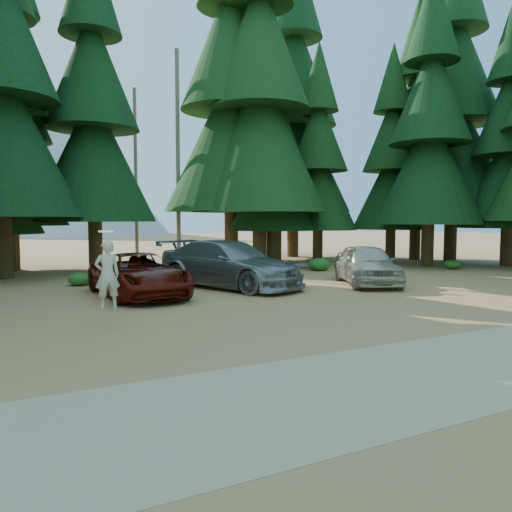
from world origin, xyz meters
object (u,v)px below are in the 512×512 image
object	(u,v)px
silver_minivan_right	(367,264)
log_left	(164,276)
red_pickup	(139,275)
log_right	(285,267)
frisbee_player	(107,274)
silver_minivan_center	(229,264)
log_mid	(263,268)

from	to	relation	value
silver_minivan_right	log_left	distance (m)	8.60
red_pickup	log_right	size ratio (longest dim) A/B	1.15
log_left	log_right	size ratio (longest dim) A/B	1.02
silver_minivan_right	frisbee_player	bearing A→B (deg)	-139.26
silver_minivan_center	log_mid	size ratio (longest dim) A/B	1.90
red_pickup	silver_minivan_right	world-z (taller)	silver_minivan_right
red_pickup	frisbee_player	world-z (taller)	frisbee_player
red_pickup	log_left	xyz separation A→B (m)	(2.16, 4.15, -0.57)
silver_minivan_right	log_mid	world-z (taller)	silver_minivan_right
log_left	log_right	world-z (taller)	log_left
frisbee_player	log_mid	size ratio (longest dim) A/B	0.59
log_right	log_mid	bearing A→B (deg)	-179.34
log_left	log_mid	bearing A→B (deg)	14.98
silver_minivan_right	log_mid	size ratio (longest dim) A/B	1.46
log_left	log_right	distance (m)	7.02
log_mid	silver_minivan_center	bearing A→B (deg)	-101.11
silver_minivan_center	log_left	bearing A→B (deg)	90.06
red_pickup	log_right	xyz separation A→B (m)	(9.05, 5.47, -0.59)
silver_minivan_right	red_pickup	bearing A→B (deg)	-162.54
silver_minivan_right	log_right	size ratio (longest dim) A/B	1.04
red_pickup	silver_minivan_center	distance (m)	3.71
silver_minivan_center	log_right	world-z (taller)	silver_minivan_center
silver_minivan_right	log_right	xyz separation A→B (m)	(0.15, 6.63, -0.67)
silver_minivan_right	log_mid	bearing A→B (deg)	124.68
silver_minivan_center	frisbee_player	bearing A→B (deg)	-161.66
log_left	log_mid	distance (m)	5.74
silver_minivan_right	log_right	distance (m)	6.66
silver_minivan_right	log_left	xyz separation A→B (m)	(-6.74, 5.31, -0.65)
red_pickup	frisbee_player	size ratio (longest dim) A/B	2.74
frisbee_player	log_mid	bearing A→B (deg)	-136.74
silver_minivan_center	log_mid	distance (m)	6.38
red_pickup	frisbee_player	xyz separation A→B (m)	(-1.87, -4.22, 0.52)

